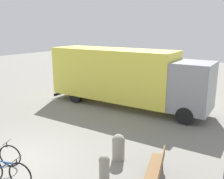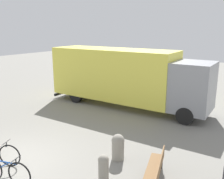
{
  "view_description": "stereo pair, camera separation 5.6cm",
  "coord_description": "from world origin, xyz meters",
  "px_view_note": "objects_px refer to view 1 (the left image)",
  "views": [
    {
      "loc": [
        6.86,
        -4.19,
        4.35
      ],
      "look_at": [
        0.76,
        4.73,
        1.67
      ],
      "focal_mm": 40.0,
      "sensor_mm": 36.0,
      "label": 1
    },
    {
      "loc": [
        6.9,
        -4.16,
        4.35
      ],
      "look_at": [
        0.76,
        4.73,
        1.67
      ],
      "focal_mm": 40.0,
      "sensor_mm": 36.0,
      "label": 2
    }
  ],
  "objects_px": {
    "bicycle_far": "(6,171)",
    "bollard_far_bench": "(118,146)",
    "delivery_truck": "(124,76)",
    "bollard_near_bench": "(104,167)",
    "park_bench": "(156,170)"
  },
  "relations": [
    {
      "from": "bicycle_far",
      "to": "bollard_near_bench",
      "type": "height_order",
      "value": "bicycle_far"
    },
    {
      "from": "bicycle_far",
      "to": "bollard_near_bench",
      "type": "relative_size",
      "value": 2.05
    },
    {
      "from": "bicycle_far",
      "to": "bollard_far_bench",
      "type": "distance_m",
      "value": 3.51
    },
    {
      "from": "park_bench",
      "to": "delivery_truck",
      "type": "bearing_deg",
      "value": 21.81
    },
    {
      "from": "delivery_truck",
      "to": "park_bench",
      "type": "relative_size",
      "value": 4.7
    },
    {
      "from": "delivery_truck",
      "to": "park_bench",
      "type": "xyz_separation_m",
      "value": [
        4.64,
        -5.8,
        -1.3
      ]
    },
    {
      "from": "bicycle_far",
      "to": "bollard_far_bench",
      "type": "xyz_separation_m",
      "value": [
        1.9,
        2.95,
        0.09
      ]
    },
    {
      "from": "delivery_truck",
      "to": "bollard_near_bench",
      "type": "xyz_separation_m",
      "value": [
        3.3,
        -6.45,
        -1.31
      ]
    },
    {
      "from": "delivery_truck",
      "to": "bicycle_far",
      "type": "xyz_separation_m",
      "value": [
        1.09,
        -8.17,
        -1.35
      ]
    },
    {
      "from": "delivery_truck",
      "to": "bicycle_far",
      "type": "bearing_deg",
      "value": -84.39
    },
    {
      "from": "delivery_truck",
      "to": "bollard_near_bench",
      "type": "bearing_deg",
      "value": -64.89
    },
    {
      "from": "delivery_truck",
      "to": "bicycle_far",
      "type": "relative_size",
      "value": 5.57
    },
    {
      "from": "delivery_truck",
      "to": "bollard_near_bench",
      "type": "height_order",
      "value": "delivery_truck"
    },
    {
      "from": "delivery_truck",
      "to": "bollard_far_bench",
      "type": "distance_m",
      "value": 6.15
    },
    {
      "from": "delivery_truck",
      "to": "park_bench",
      "type": "bearing_deg",
      "value": -53.31
    }
  ]
}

